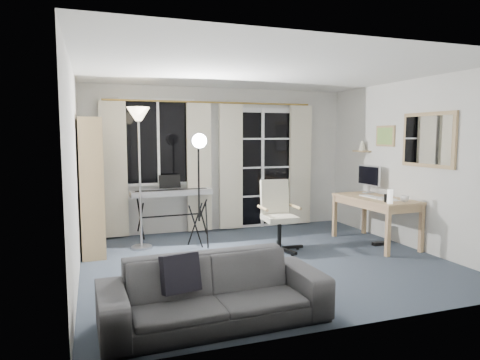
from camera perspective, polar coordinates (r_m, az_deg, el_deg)
name	(u,v)px	position (r m, az deg, el deg)	size (l,w,h in m)	color
floor	(265,262)	(5.62, 3.32, -10.80)	(4.50, 4.00, 0.02)	#333F4A
window	(158,142)	(7.02, -10.87, 4.97)	(1.20, 0.08, 1.40)	white
french_door	(262,169)	(7.52, 2.91, 1.51)	(1.32, 0.09, 2.11)	white
curtains	(214,166)	(7.14, -3.43, 1.82)	(3.60, 0.07, 2.13)	gold
bookshelf	(89,190)	(6.13, -19.54, -1.27)	(0.32, 0.87, 1.84)	#A68457
torchiere_lamp	(139,135)	(6.15, -13.34, 5.80)	(0.35, 0.35, 2.00)	#B2B2B7
keyboard_piano	(171,193)	(6.83, -9.15, -1.78)	(1.28, 0.66, 0.92)	black
studio_light	(199,154)	(6.06, -5.51, 3.46)	(0.33, 0.33, 1.68)	black
office_chair	(277,209)	(6.07, 4.91, -3.82)	(0.66, 0.69, 0.99)	black
desk	(375,203)	(6.64, 17.62, -2.96)	(0.71, 1.33, 0.70)	tan
monitor	(369,176)	(7.07, 16.81, 0.46)	(0.17, 0.50, 0.44)	silver
desk_clutter	(382,210)	(6.44, 18.40, -3.84)	(0.39, 0.80, 0.88)	white
mug	(405,198)	(6.29, 21.11, -2.24)	(0.11, 0.09, 0.11)	silver
wall_mirror	(428,140)	(6.30, 23.80, 4.91)	(0.04, 0.94, 0.74)	#A68457
framed_print	(385,136)	(6.99, 18.82, 5.57)	(0.03, 0.42, 0.32)	#A68457
wall_shelf	(362,148)	(7.36, 15.95, 4.17)	(0.16, 0.30, 0.18)	#A68457
sofa	(214,280)	(3.76, -3.44, -13.19)	(1.95, 0.62, 0.75)	#323235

